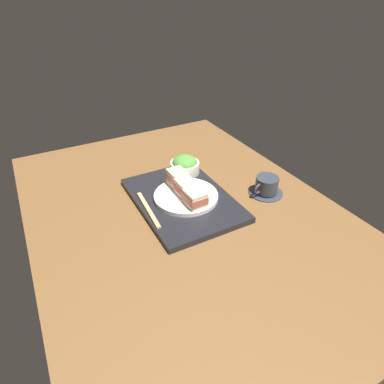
% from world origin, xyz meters
% --- Properties ---
extents(ground_plane, '(1.40, 1.00, 0.03)m').
position_xyz_m(ground_plane, '(0.00, 0.00, -0.01)').
color(ground_plane, brown).
extents(serving_tray, '(0.44, 0.31, 0.02)m').
position_xyz_m(serving_tray, '(-0.05, 0.02, 0.01)').
color(serving_tray, black).
rests_on(serving_tray, ground_plane).
extents(sandwich_plate, '(0.23, 0.23, 0.02)m').
position_xyz_m(sandwich_plate, '(-0.04, 0.03, 0.03)').
color(sandwich_plate, white).
rests_on(sandwich_plate, serving_tray).
extents(sandwich_near, '(0.08, 0.06, 0.06)m').
position_xyz_m(sandwich_near, '(-0.10, 0.03, 0.07)').
color(sandwich_near, beige).
rests_on(sandwich_near, sandwich_plate).
extents(sandwich_middle, '(0.07, 0.06, 0.06)m').
position_xyz_m(sandwich_middle, '(-0.04, 0.03, 0.06)').
color(sandwich_middle, beige).
rests_on(sandwich_middle, sandwich_plate).
extents(sandwich_far, '(0.08, 0.06, 0.05)m').
position_xyz_m(sandwich_far, '(0.03, 0.03, 0.06)').
color(sandwich_far, '#EFE5C1').
rests_on(sandwich_far, sandwich_plate).
extents(salad_bowl, '(0.12, 0.12, 0.07)m').
position_xyz_m(salad_bowl, '(-0.20, 0.11, 0.05)').
color(salad_bowl, silver).
rests_on(salad_bowl, serving_tray).
extents(chopsticks_pair, '(0.21, 0.03, 0.01)m').
position_xyz_m(chopsticks_pair, '(-0.03, -0.12, 0.02)').
color(chopsticks_pair, tan).
rests_on(chopsticks_pair, serving_tray).
extents(coffee_cup, '(0.13, 0.13, 0.07)m').
position_xyz_m(coffee_cup, '(0.05, 0.32, 0.03)').
color(coffee_cup, '#333842').
rests_on(coffee_cup, ground_plane).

